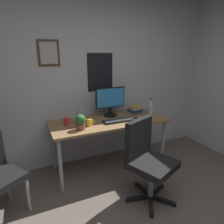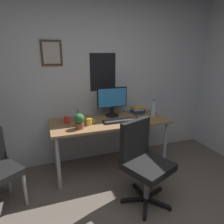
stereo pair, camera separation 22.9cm
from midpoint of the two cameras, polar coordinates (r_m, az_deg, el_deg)
The scene contains 12 objects.
wall_back at distance 3.03m, azimuth -4.98°, elevation 9.70°, with size 4.40×0.10×2.60m.
desk at distance 2.86m, azimuth 1.63°, elevation -3.90°, with size 1.65×0.69×0.74m.
office_chair at distance 2.33m, azimuth 11.66°, elevation -12.93°, with size 0.60×0.61×0.95m.
monitor at distance 2.96m, azimuth 2.26°, elevation 3.31°, with size 0.46×0.20×0.43m.
keyboard at distance 2.77m, azimuth 4.18°, elevation -2.55°, with size 0.43×0.15×0.03m.
computer_mouse at distance 2.88m, azimuth 9.86°, elevation -1.91°, with size 0.06×0.11×0.04m.
water_bottle at distance 3.09m, azimuth 13.84°, elevation 0.85°, with size 0.07×0.07×0.25m.
coffee_mug_near at distance 2.64m, azimuth -4.12°, elevation -2.79°, with size 0.12×0.08×0.09m.
coffee_mug_far at distance 2.73m, azimuth -10.43°, elevation -2.28°, with size 0.11×0.07×0.10m.
potted_plant at distance 2.51m, azimuth -6.81°, elevation -2.49°, with size 0.13×0.13×0.19m.
pen_cup at distance 2.75m, azimuth -7.27°, elevation -1.92°, with size 0.07×0.07×0.20m.
book_stack_left at distance 3.14m, azimuth 9.34°, elevation 0.48°, with size 0.21×0.17×0.12m.
Camera 2 is at (-0.65, -0.81, 1.66)m, focal length 31.89 mm.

